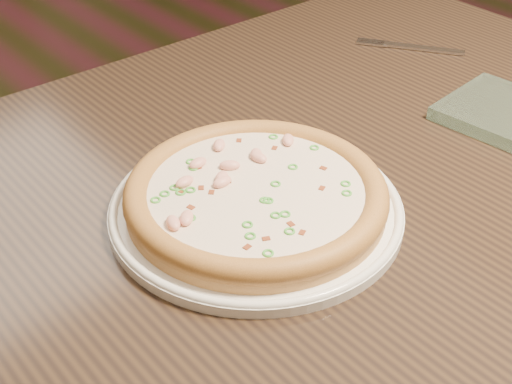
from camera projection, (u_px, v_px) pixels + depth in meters
ground at (202, 268)px, 1.85m from camera, size 9.00×9.00×0.00m
hero_table at (301, 220)px, 0.96m from camera, size 1.20×0.80×0.75m
plate at (256, 207)px, 0.80m from camera, size 0.33×0.33×0.02m
pizza at (256, 194)px, 0.79m from camera, size 0.29×0.29×0.03m
side_dish at (504, 113)px, 0.97m from camera, size 0.17×0.17×0.02m
fork at (414, 47)px, 1.17m from camera, size 0.11×0.15×0.00m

